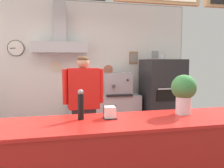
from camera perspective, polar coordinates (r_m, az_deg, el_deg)
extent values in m
cube|color=gray|center=(5.06, -7.31, 3.47)|extent=(4.58, 0.12, 2.82)
cube|color=white|center=(5.00, -7.23, 3.44)|extent=(4.54, 0.01, 2.78)
cylinder|color=black|center=(5.01, -22.18, 8.02)|extent=(0.31, 0.02, 0.31)
cylinder|color=white|center=(5.00, -22.20, 8.02)|extent=(0.29, 0.01, 0.29)
cube|color=black|center=(5.00, -22.84, 7.97)|extent=(0.11, 0.01, 0.02)
cylinder|color=beige|center=(4.95, -13.39, 4.12)|extent=(0.24, 0.02, 0.24)
cylinder|color=#C1664C|center=(5.07, -0.93, 3.48)|extent=(0.20, 0.02, 0.20)
cube|color=#997047|center=(5.22, 5.21, 6.30)|extent=(0.20, 0.02, 0.27)
cube|color=gray|center=(5.21, 5.25, 6.30)|extent=(0.14, 0.01, 0.20)
cube|color=white|center=(5.40, 10.30, 7.03)|extent=(0.23, 0.02, 0.23)
cube|color=#999999|center=(5.39, 10.34, 7.03)|extent=(0.16, 0.01, 0.17)
cube|color=#B7BABF|center=(4.77, -12.38, 8.56)|extent=(1.05, 0.40, 0.20)
cube|color=#B7BABF|center=(4.91, -12.53, 14.45)|extent=(0.24, 0.24, 0.82)
cube|color=red|center=(2.24, 1.00, -9.18)|extent=(3.82, 0.70, 0.03)
cube|color=#B7BABF|center=(4.86, -1.78, -7.98)|extent=(1.41, 0.52, 0.90)
cube|color=#929499|center=(4.93, -1.77, -11.25)|extent=(1.34, 0.48, 0.02)
cube|color=#232326|center=(4.95, 11.97, -3.60)|extent=(0.76, 0.72, 1.62)
cube|color=black|center=(4.60, 13.98, -2.69)|extent=(0.57, 0.02, 0.20)
cube|color=silver|center=(4.57, 14.12, -1.10)|extent=(0.53, 0.02, 0.02)
cylinder|color=silver|center=(4.89, 12.17, 6.41)|extent=(0.14, 0.14, 0.10)
cube|color=#232328|center=(3.66, -6.77, -12.67)|extent=(0.34, 0.21, 0.89)
cube|color=red|center=(3.50, -6.91, -1.05)|extent=(0.46, 0.24, 0.60)
cylinder|color=red|center=(3.55, -2.69, -0.45)|extent=(0.08, 0.08, 0.51)
cylinder|color=red|center=(3.47, -11.23, -0.68)|extent=(0.08, 0.08, 0.51)
sphere|color=tan|center=(3.48, -6.98, 5.19)|extent=(0.18, 0.18, 0.18)
ellipsoid|color=#4C331E|center=(3.48, -6.99, 5.86)|extent=(0.17, 0.17, 0.10)
cube|color=#A3A5AD|center=(4.78, 1.11, 0.02)|extent=(0.57, 0.37, 0.45)
cylinder|color=#4C4C51|center=(4.55, 0.39, -0.53)|extent=(0.06, 0.06, 0.06)
cube|color=black|center=(4.59, 1.81, -2.76)|extent=(0.52, 0.10, 0.04)
sphere|color=black|center=(4.62, 3.82, 0.94)|extent=(0.04, 0.04, 0.04)
cylinder|color=#9E563D|center=(4.73, -2.73, -2.22)|extent=(0.13, 0.13, 0.09)
ellipsoid|color=#47894C|center=(4.71, -2.74, -0.79)|extent=(0.21, 0.21, 0.19)
cylinder|color=beige|center=(4.71, -6.67, -2.35)|extent=(0.10, 0.10, 0.08)
ellipsoid|color=#47894C|center=(4.70, -6.68, -1.30)|extent=(0.14, 0.14, 0.13)
cube|color=#262628|center=(2.32, -0.56, -8.17)|extent=(0.12, 0.12, 0.01)
cylinder|color=#262628|center=(2.29, -2.06, -6.75)|extent=(0.01, 0.01, 0.13)
cylinder|color=#262628|center=(2.32, 0.92, -6.60)|extent=(0.01, 0.01, 0.13)
cube|color=white|center=(2.30, -0.56, -6.84)|extent=(0.10, 0.10, 0.11)
cylinder|color=black|center=(2.27, -7.54, -5.51)|extent=(0.06, 0.06, 0.24)
sphere|color=gray|center=(2.24, -7.59, -1.95)|extent=(0.05, 0.05, 0.05)
cylinder|color=silver|center=(2.59, 16.83, -4.86)|extent=(0.16, 0.16, 0.19)
cylinder|color=gray|center=(2.61, 16.80, -6.20)|extent=(0.14, 0.14, 0.06)
ellipsoid|color=#387A3D|center=(2.57, 16.95, -0.74)|extent=(0.26, 0.26, 0.26)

